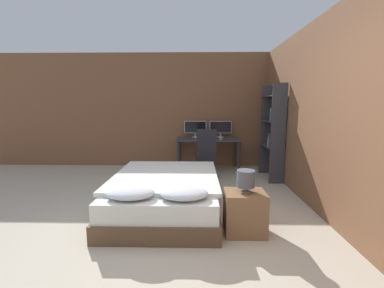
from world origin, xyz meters
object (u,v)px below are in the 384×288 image
at_px(bedside_lamp, 246,179).
at_px(bookshelf, 273,129).
at_px(bed, 165,193).
at_px(nightstand, 245,213).
at_px(computer_mouse, 221,139).
at_px(desk, 208,142).
at_px(office_chair, 206,160).
at_px(keyboard, 209,140).
at_px(monitor_right, 221,128).
at_px(monitor_left, 195,128).

bearing_deg(bedside_lamp, bookshelf, 66.91).
bearing_deg(bed, bedside_lamp, -31.61).
height_order(nightstand, computer_mouse, computer_mouse).
distance_m(desk, bookshelf, 1.51).
bearing_deg(desk, bookshelf, -30.48).
bearing_deg(office_chair, bookshelf, 0.20).
distance_m(bed, keyboard, 2.28).
height_order(bed, bedside_lamp, bedside_lamp).
xyz_separation_m(monitor_right, bookshelf, (0.96, -0.97, 0.07)).
bearing_deg(monitor_right, office_chair, -110.65).
height_order(desk, monitor_right, monitor_right).
bearing_deg(bedside_lamp, nightstand, 90.00).
bearing_deg(bookshelf, computer_mouse, 152.82).
height_order(monitor_right, computer_mouse, monitor_right).
xyz_separation_m(office_chair, bookshelf, (1.32, 0.00, 0.62)).
xyz_separation_m(monitor_right, computer_mouse, (-0.03, -0.47, -0.21)).
height_order(nightstand, office_chair, office_chair).
xyz_separation_m(keyboard, office_chair, (-0.07, -0.51, -0.34)).
distance_m(bedside_lamp, monitor_left, 3.27).
relative_size(bed, office_chair, 1.92).
xyz_separation_m(desk, monitor_left, (-0.30, 0.24, 0.31)).
distance_m(nightstand, computer_mouse, 2.78).
bearing_deg(monitor_right, nightstand, -89.88).
xyz_separation_m(nightstand, desk, (-0.31, 2.97, 0.39)).
relative_size(keyboard, computer_mouse, 5.08).
bearing_deg(nightstand, bed, 148.39).
relative_size(desk, monitor_right, 2.75).
distance_m(bed, bedside_lamp, 1.25).
xyz_separation_m(monitor_right, keyboard, (-0.30, -0.47, -0.22)).
bearing_deg(monitor_left, nightstand, -79.31).
xyz_separation_m(nightstand, computer_mouse, (-0.04, 2.73, 0.49)).
bearing_deg(monitor_left, office_chair, -76.81).
height_order(bedside_lamp, office_chair, office_chair).
xyz_separation_m(bed, desk, (0.71, 2.34, 0.39)).
relative_size(bed, monitor_left, 3.79).
relative_size(keyboard, office_chair, 0.35).
xyz_separation_m(bedside_lamp, office_chair, (-0.38, 2.22, -0.26)).
height_order(monitor_left, keyboard, monitor_left).
bearing_deg(monitor_right, keyboard, -122.64).
relative_size(bedside_lamp, monitor_right, 0.50).
xyz_separation_m(bed, office_chair, (0.64, 1.60, 0.14)).
bearing_deg(keyboard, bookshelf, -21.99).
bearing_deg(desk, office_chair, -95.36).
distance_m(bedside_lamp, monitor_right, 3.21).
bearing_deg(bedside_lamp, keyboard, 96.37).
distance_m(monitor_left, monitor_right, 0.60).
height_order(bedside_lamp, keyboard, bedside_lamp).
distance_m(monitor_right, bookshelf, 1.37).
bearing_deg(bed, bookshelf, 39.31).
bearing_deg(nightstand, monitor_right, 90.12).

